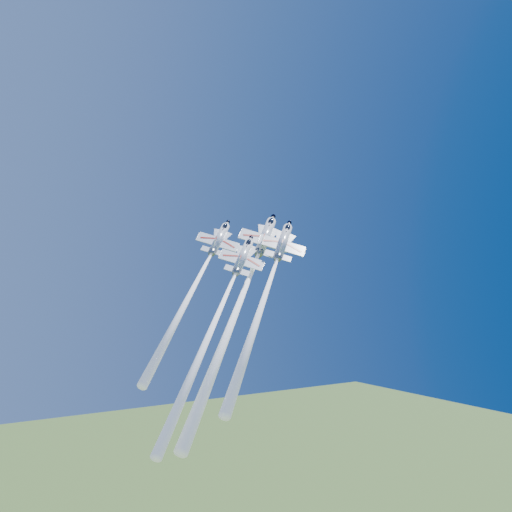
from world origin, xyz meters
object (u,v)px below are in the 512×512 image
jet_left (197,282)px  jet_slot (218,314)px  jet_right (267,291)px  jet_lead (242,295)px

jet_left → jet_slot: jet_left is taller
jet_right → jet_slot: 11.56m
jet_lead → jet_left: size_ratio=1.34×
jet_lead → jet_left: jet_lead is taller
jet_lead → jet_slot: (-7.77, -4.73, -3.07)m
jet_left → jet_right: (10.63, -7.82, -1.66)m
jet_left → jet_lead: bearing=6.3°
jet_slot → jet_left: bearing=123.8°
jet_lead → jet_right: jet_lead is taller
jet_lead → jet_slot: size_ratio=1.19×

